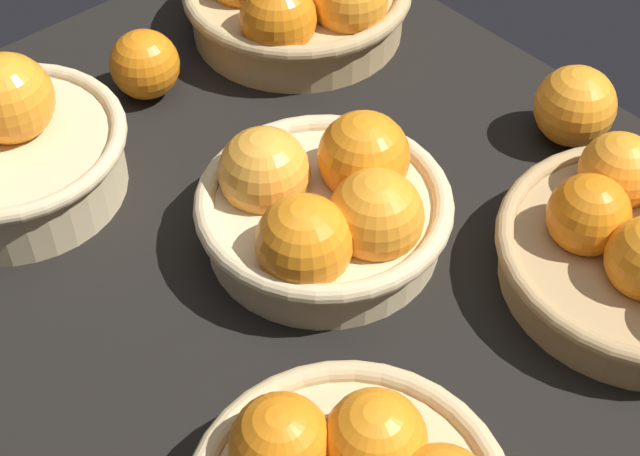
{
  "coord_description": "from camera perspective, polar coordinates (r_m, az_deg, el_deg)",
  "views": [
    {
      "loc": [
        44.68,
        -36.65,
        65.14
      ],
      "look_at": [
        3.44,
        -0.1,
        7.0
      ],
      "focal_mm": 54.5,
      "sensor_mm": 36.0,
      "label": 1
    }
  ],
  "objects": [
    {
      "name": "loose_orange_front_gap",
      "position": [
        0.95,
        14.74,
        6.94
      ],
      "size": [
        7.75,
        7.75,
        7.75
      ],
      "primitive_type": "sphere",
      "color": "orange",
      "rests_on": "market_tray"
    },
    {
      "name": "basket_center",
      "position": [
        0.81,
        0.29,
        1.23
      ],
      "size": [
        21.97,
        21.97,
        10.78
      ],
      "color": "#D3BC8C",
      "rests_on": "market_tray"
    },
    {
      "name": "basket_near_left",
      "position": [
        0.9,
        -18.14,
        4.4
      ],
      "size": [
        20.95,
        20.95,
        12.95
      ],
      "color": "#D3BC8C",
      "rests_on": "market_tray"
    },
    {
      "name": "loose_orange_back_gap",
      "position": [
        0.99,
        -10.26,
        9.43
      ],
      "size": [
        7.0,
        7.0,
        7.0
      ],
      "primitive_type": "sphere",
      "color": "orange",
      "rests_on": "market_tray"
    },
    {
      "name": "market_tray",
      "position": [
        0.86,
        -1.47,
        -1.24
      ],
      "size": [
        84.0,
        72.0,
        3.0
      ],
      "primitive_type": "cube",
      "color": "black",
      "rests_on": "ground"
    }
  ]
}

